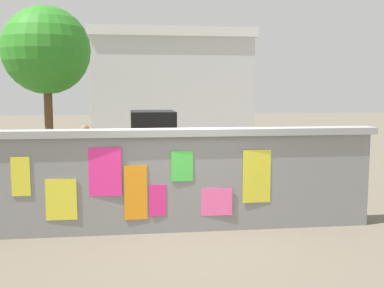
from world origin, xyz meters
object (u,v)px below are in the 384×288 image
(person_walking, at_px, (85,152))
(bicycle_far, at_px, (295,185))
(motorcycle, at_px, (200,184))
(bicycle_near, at_px, (80,165))
(auto_rickshaw_truck, at_px, (188,145))
(tree_roadside, at_px, (46,51))

(person_walking, bearing_deg, bicycle_far, -17.67)
(motorcycle, relative_size, bicycle_near, 1.14)
(auto_rickshaw_truck, relative_size, person_walking, 2.23)
(auto_rickshaw_truck, relative_size, motorcycle, 1.90)
(person_walking, bearing_deg, bicycle_near, 99.81)
(auto_rickshaw_truck, relative_size, bicycle_near, 2.16)
(motorcycle, relative_size, tree_roadside, 0.35)
(person_walking, bearing_deg, auto_rickshaw_truck, 34.35)
(auto_rickshaw_truck, xyz_separation_m, motorcycle, (-0.15, -3.34, -0.44))
(motorcycle, relative_size, person_walking, 1.17)
(auto_rickshaw_truck, bearing_deg, tree_roadside, 134.89)
(bicycle_far, xyz_separation_m, tree_roadside, (-6.54, 7.89, 3.46))
(auto_rickshaw_truck, distance_m, bicycle_near, 3.05)
(auto_rickshaw_truck, height_order, tree_roadside, tree_roadside)
(auto_rickshaw_truck, distance_m, bicycle_far, 3.85)
(motorcycle, distance_m, tree_roadside, 9.71)
(auto_rickshaw_truck, distance_m, motorcycle, 3.37)
(bicycle_near, distance_m, person_walking, 2.12)
(person_walking, bearing_deg, motorcycle, -31.28)
(motorcycle, relative_size, bicycle_far, 1.13)
(motorcycle, height_order, person_walking, person_walking)
(auto_rickshaw_truck, relative_size, tree_roadside, 0.67)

